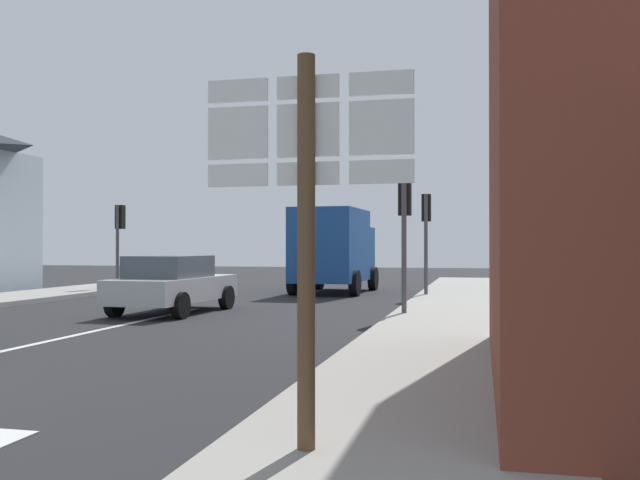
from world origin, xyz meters
name	(u,v)px	position (x,y,z in m)	size (l,w,h in m)	color
ground_plane	(162,317)	(0.00, 10.00, 0.00)	(80.00, 80.00, 0.00)	#232326
sidewalk_right	(447,332)	(6.93, 8.00, 0.07)	(2.89, 44.00, 0.14)	gray
lane_centre_stripe	(66,337)	(0.00, 6.00, 0.01)	(0.16, 12.00, 0.01)	silver
sedan_far	(173,283)	(-0.13, 10.86, 0.76)	(2.11, 4.27, 1.47)	#B7BABF
delivery_truck	(334,248)	(2.28, 19.35, 1.65)	(2.61, 5.06, 3.05)	#19478C
route_sign_post	(307,209)	(6.26, -0.30, 2.00)	(1.66, 0.14, 3.20)	brown
traffic_light_far_right	(426,221)	(5.79, 17.55, 2.55)	(0.30, 0.49, 3.44)	#47474C
traffic_light_near_right	(405,214)	(5.79, 11.01, 2.48)	(0.30, 0.49, 3.35)	#47474C
traffic_light_far_left	(119,228)	(-5.79, 18.22, 2.42)	(0.30, 0.49, 3.27)	#47474C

